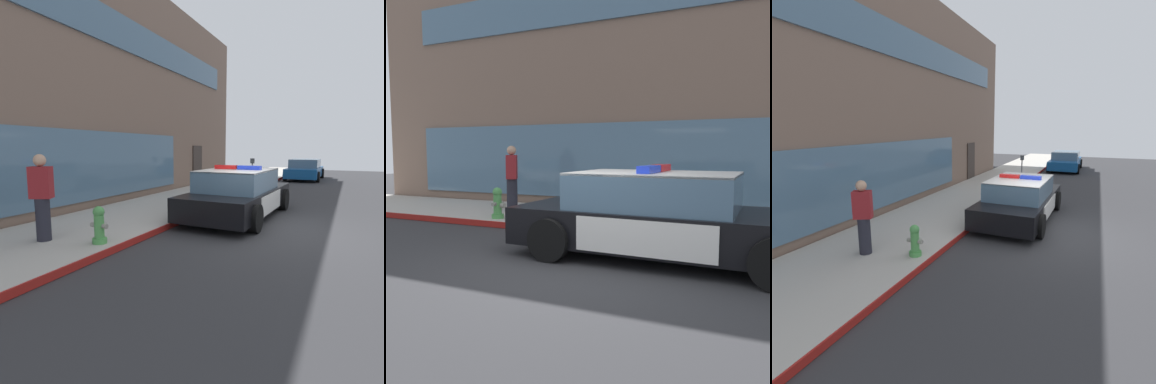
{
  "view_description": "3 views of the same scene",
  "coord_description": "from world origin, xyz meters",
  "views": [
    {
      "loc": [
        -7.68,
        -1.81,
        1.97
      ],
      "look_at": [
        -0.34,
        1.81,
        0.86
      ],
      "focal_mm": 30.08,
      "sensor_mm": 36.0,
      "label": 1
    },
    {
      "loc": [
        2.58,
        -5.35,
        1.7
      ],
      "look_at": [
        -0.89,
        2.24,
        0.88
      ],
      "focal_mm": 38.15,
      "sensor_mm": 36.0,
      "label": 2
    },
    {
      "loc": [
        -8.64,
        -1.13,
        3.04
      ],
      "look_at": [
        -0.31,
        2.44,
        1.08
      ],
      "focal_mm": 28.81,
      "sensor_mm": 36.0,
      "label": 3
    }
  ],
  "objects": [
    {
      "name": "storefront_building",
      "position": [
        0.92,
        10.52,
        4.02
      ],
      "size": [
        21.12,
        10.56,
        8.04
      ],
      "color": "#7A6051",
      "rests_on": "ground"
    },
    {
      "name": "pedestrian_on_sidewalk",
      "position": [
        -3.41,
        3.59,
        1.01
      ],
      "size": [
        0.41,
        0.47,
        1.71
      ],
      "rotation": [
        0.0,
        0.0,
        0.48
      ],
      "color": "#23232D",
      "rests_on": "sidewalk"
    },
    {
      "name": "curb_red_paint",
      "position": [
        0.0,
        2.1,
        0.08
      ],
      "size": [
        28.8,
        0.04,
        0.14
      ],
      "primitive_type": "cube",
      "color": "maroon",
      "rests_on": "ground"
    },
    {
      "name": "fire_hydrant",
      "position": [
        -3.06,
        2.46,
        0.5
      ],
      "size": [
        0.34,
        0.39,
        0.73
      ],
      "color": "#4C994C",
      "rests_on": "sidewalk"
    },
    {
      "name": "police_cruiser",
      "position": [
        1.14,
        1.04,
        0.68
      ],
      "size": [
        4.87,
        2.2,
        1.49
      ],
      "rotation": [
        0.0,
        0.0,
        -0.02
      ],
      "color": "black",
      "rests_on": "ground"
    },
    {
      "name": "parking_meter",
      "position": [
        7.53,
        2.45,
        1.08
      ],
      "size": [
        0.12,
        0.18,
        1.34
      ],
      "color": "slate",
      "rests_on": "sidewalk"
    },
    {
      "name": "sidewalk",
      "position": [
        0.0,
        3.68,
        0.07
      ],
      "size": [
        48.0,
        3.13,
        0.15
      ],
      "primitive_type": "cube",
      "color": "#B2ADA3",
      "rests_on": "ground"
    },
    {
      "name": "ground",
      "position": [
        0.0,
        0.0,
        0.0
      ],
      "size": [
        48.0,
        48.0,
        0.0
      ],
      "primitive_type": "plane",
      "color": "#303033"
    },
    {
      "name": "car_down_street",
      "position": [
        13.7,
        0.78,
        0.63
      ],
      "size": [
        4.63,
        2.05,
        1.29
      ],
      "rotation": [
        0.0,
        0.0,
        -0.0
      ],
      "color": "#144C8C",
      "rests_on": "ground"
    }
  ]
}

